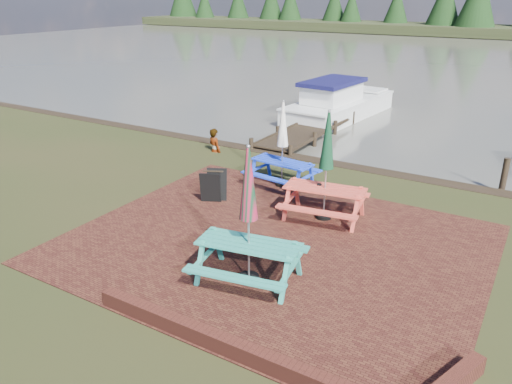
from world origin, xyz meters
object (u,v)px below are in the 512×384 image
object	(u,v)px
chalkboard	(214,186)
picnic_table_red	(325,183)
picnic_table_blue	(282,157)
picnic_table_teal	(249,237)
jetty	(320,124)
person	(214,129)
boat_jetty	(338,105)

from	to	relation	value
chalkboard	picnic_table_red	bearing A→B (deg)	-15.86
picnic_table_blue	picnic_table_teal	bearing A→B (deg)	-61.88
picnic_table_red	jetty	bearing A→B (deg)	105.99
picnic_table_red	jetty	world-z (taller)	picnic_table_red
picnic_table_blue	person	size ratio (longest dim) A/B	1.53
picnic_table_teal	boat_jetty	xyz separation A→B (m)	(-4.07, 14.42, -0.56)
picnic_table_red	chalkboard	size ratio (longest dim) A/B	3.09
chalkboard	jetty	bearing A→B (deg)	69.52
jetty	boat_jetty	size ratio (longest dim) A/B	1.27
picnic_table_teal	picnic_table_red	bearing A→B (deg)	78.64
jetty	person	size ratio (longest dim) A/B	5.54
picnic_table_teal	picnic_table_red	distance (m)	3.45
picnic_table_blue	person	xyz separation A→B (m)	(-3.67, 1.77, -0.06)
picnic_table_red	boat_jetty	size ratio (longest dim) A/B	0.38
picnic_table_red	jetty	size ratio (longest dim) A/B	0.30
jetty	boat_jetty	distance (m)	2.57
jetty	person	world-z (taller)	person
picnic_table_teal	boat_jetty	world-z (taller)	picnic_table_teal
picnic_table_teal	jetty	size ratio (longest dim) A/B	0.30
picnic_table_teal	picnic_table_red	xyz separation A→B (m)	(0.07, 3.45, -0.01)
picnic_table_teal	jetty	distance (m)	12.50
picnic_table_blue	jetty	bearing A→B (deg)	112.18
picnic_table_blue	picnic_table_red	bearing A→B (deg)	-29.38
picnic_table_blue	chalkboard	xyz separation A→B (m)	(-1.02, -2.00, -0.42)
person	jetty	bearing A→B (deg)	-84.84
picnic_table_teal	chalkboard	distance (m)	4.15
picnic_table_blue	jetty	xyz separation A→B (m)	(-1.91, 6.98, -0.76)
picnic_table_red	jetty	xyz separation A→B (m)	(-3.89, 8.43, -0.85)
picnic_table_teal	boat_jetty	size ratio (longest dim) A/B	0.39
picnic_table_teal	jetty	world-z (taller)	picnic_table_teal
picnic_table_blue	jetty	world-z (taller)	picnic_table_blue
chalkboard	person	xyz separation A→B (m)	(-2.65, 3.76, 0.36)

